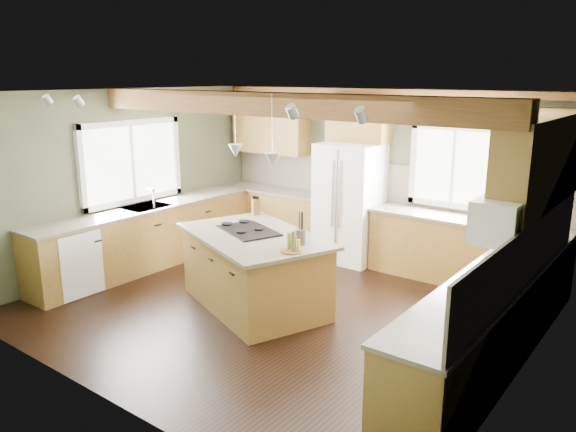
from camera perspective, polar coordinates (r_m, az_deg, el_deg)
The scene contains 37 objects.
floor at distance 7.01m, azimuth -0.95°, elevation -9.30°, with size 5.60×5.60×0.00m, color black.
ceiling at distance 6.43m, azimuth -1.04°, elevation 12.48°, with size 5.60×5.60×0.00m, color silver.
wall_back at distance 8.66m, azimuth 9.32°, elevation 4.09°, with size 5.60×5.60×0.00m, color #444B35.
wall_left at distance 8.58m, azimuth -15.88°, elevation 3.64°, with size 5.00×5.00×0.00m, color #444B35.
wall_right at distance 5.39m, azimuth 23.13°, elevation -3.06°, with size 5.00×5.00×0.00m, color #444B35.
ceiling_beam at distance 6.34m, azimuth -1.72°, elevation 11.27°, with size 5.55×0.26×0.26m, color #4C3015.
soffit_trim at distance 8.45m, azimuth 9.33°, elevation 12.31°, with size 5.55×0.20×0.10m, color #4C3015.
backsplash_back at distance 8.66m, azimuth 9.25°, elevation 3.49°, with size 5.58×0.03×0.58m, color brown.
backsplash_right at distance 5.47m, azimuth 23.02°, elevation -3.80°, with size 0.03×3.70×0.58m, color brown.
base_cab_back_left at distance 9.56m, azimuth -1.25°, elevation -0.05°, with size 2.02×0.60×0.88m, color brown.
counter_back_left at distance 9.45m, azimuth -1.26°, elevation 2.65°, with size 2.06×0.64×0.04m, color #4F463A.
base_cab_back_right at distance 8.01m, azimuth 17.48°, elevation -3.55°, with size 2.62×0.60×0.88m, color brown.
counter_back_right at distance 7.89m, azimuth 17.73°, elevation -0.37°, with size 2.66×0.64×0.04m, color #4F463A.
base_cab_left at distance 8.57m, azimuth -14.02°, elevation -2.17°, with size 0.60×3.70×0.88m, color brown.
counter_left at distance 8.46m, azimuth -14.20°, elevation 0.83°, with size 0.64×3.74×0.04m, color #4F463A.
base_cab_right at distance 5.80m, azimuth 19.52°, elevation -10.59°, with size 0.60×3.70×0.88m, color brown.
counter_right at distance 5.63m, azimuth 19.91°, elevation -6.33°, with size 0.64×3.74×0.04m, color #4F463A.
upper_cab_back_left at distance 9.52m, azimuth -1.78°, elevation 9.12°, with size 1.40×0.35×0.90m, color brown.
upper_cab_over_fridge at distance 8.55m, azimuth 7.19°, elevation 9.78°, with size 0.96×0.35×0.70m, color brown.
upper_cab_right at distance 6.16m, azimuth 24.27°, elevation 5.07°, with size 0.35×2.20×0.90m, color brown.
upper_cab_back_corner at distance 7.61m, azimuth 24.42°, elevation 6.58°, with size 0.90×0.35×0.90m, color brown.
window_left at distance 8.55m, azimuth -15.65°, elevation 5.32°, with size 0.04×1.60×1.05m, color white.
window_back at distance 8.13m, azimuth 16.50°, elevation 4.83°, with size 1.10×0.04×1.00m, color white.
sink at distance 8.46m, azimuth -14.20°, elevation 0.86°, with size 0.50×0.65×0.03m, color #262628.
faucet at distance 8.29m, azimuth -13.48°, elevation 1.66°, with size 0.02×0.02×0.28m, color #B2B2B7.
dishwasher at distance 7.86m, azimuth -21.34°, elevation -4.30°, with size 0.60×0.60×0.84m, color white.
oven at distance 4.71m, azimuth 14.24°, elevation -16.38°, with size 0.60×0.72×0.84m, color white.
microwave at distance 5.33m, azimuth 20.98°, elevation -0.24°, with size 0.40×0.70×0.38m, color white.
pendant_left at distance 6.98m, azimuth -5.35°, elevation 6.63°, with size 0.18×0.18×0.16m, color #B2B2B7.
pendant_right at distance 6.17m, azimuth -1.61°, elevation 5.69°, with size 0.18×0.18×0.16m, color #B2B2B7.
refrigerator at distance 8.56m, azimuth 6.24°, elevation 1.34°, with size 0.90×0.74×1.80m, color white.
island at distance 6.92m, azimuth -3.41°, elevation -5.69°, with size 1.84×1.13×0.88m, color brown.
island_top at distance 6.78m, azimuth -3.46°, elevation -2.04°, with size 1.97×1.25×0.04m, color #4F463A.
cooktop at distance 6.90m, azimuth -4.06°, elevation -1.49°, with size 0.80×0.53×0.02m, color black.
knife_block at distance 7.71m, azimuth -3.28°, elevation 0.93°, with size 0.13×0.10×0.21m, color brown.
utensil_crock at distance 6.37m, azimuth 1.27°, elevation -2.11°, with size 0.13×0.13×0.17m, color #473D38.
bottle_tray at distance 6.08m, azimuth 0.31°, elevation -2.63°, with size 0.25×0.25×0.22m, color brown, non-canonical shape.
Camera 1 is at (3.98, -5.05, 2.79)m, focal length 35.00 mm.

